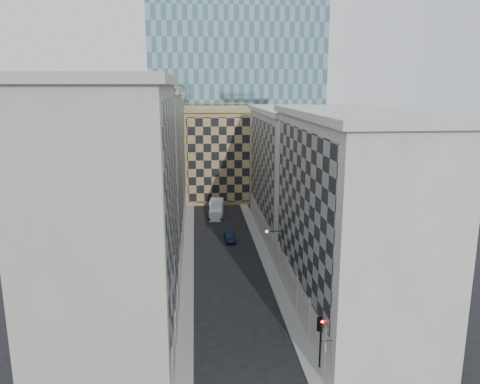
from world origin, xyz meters
TOP-DOWN VIEW (x-y plane):
  - sidewalk_west at (-5.25, 30.00)m, footprint 1.50×100.00m
  - sidewalk_east at (5.25, 30.00)m, footprint 1.50×100.00m
  - bldg_left_a at (-10.88, 11.00)m, footprint 10.80×22.80m
  - bldg_left_b at (-10.88, 33.00)m, footprint 10.80×22.80m
  - bldg_left_c at (-10.88, 55.00)m, footprint 10.80×22.80m
  - bldg_right_a at (10.88, 15.00)m, footprint 10.80×26.80m
  - bldg_right_b at (10.89, 42.00)m, footprint 10.80×28.80m
  - tan_block at (2.00, 67.90)m, footprint 16.80×14.80m
  - church_tower at (0.00, 82.00)m, footprint 7.20×7.20m
  - flagpoles_left at (-5.90, 6.00)m, footprint 0.10×6.33m
  - bracket_lamp at (4.38, 24.00)m, footprint 1.98×0.36m
  - traffic_light at (5.90, 5.77)m, footprint 0.56×0.52m
  - box_truck at (-0.46, 52.55)m, footprint 2.89×5.80m
  - dark_car at (0.91, 39.10)m, footprint 1.60×4.01m
  - shop_sign at (5.42, 3.00)m, footprint 0.77×0.67m

SIDE VIEW (x-z plane):
  - sidewalk_west at x=-5.25m, z-range 0.00..0.15m
  - sidewalk_east at x=5.25m, z-range 0.00..0.15m
  - dark_car at x=0.91m, z-range 0.00..1.30m
  - box_truck at x=-0.46m, z-range -0.20..2.87m
  - traffic_light at x=5.90m, z-range 1.11..5.57m
  - shop_sign at x=5.42m, z-range 3.46..4.21m
  - bracket_lamp at x=4.38m, z-range 6.02..6.38m
  - flagpoles_left at x=-5.90m, z-range 6.83..9.17m
  - tan_block at x=2.00m, z-range 0.04..18.84m
  - bldg_right_b at x=10.89m, z-range 0.00..19.70m
  - bldg_right_a at x=10.88m, z-range -0.03..20.67m
  - bldg_left_c at x=-10.88m, z-range -0.02..21.68m
  - bldg_left_b at x=-10.88m, z-range -0.03..22.67m
  - bldg_left_a at x=-10.88m, z-range -0.03..23.67m
  - church_tower at x=0.00m, z-range 1.20..52.70m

